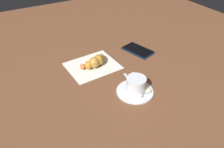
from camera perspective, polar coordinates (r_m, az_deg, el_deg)
name	(u,v)px	position (r m, az deg, el deg)	size (l,w,h in m)	color
ground_plane	(109,79)	(0.77, -0.82, -1.36)	(1.80, 1.80, 0.00)	brown
saucer	(135,91)	(0.71, 6.07, -4.42)	(0.12, 0.12, 0.01)	white
espresso_cup	(136,84)	(0.69, 6.33, -2.65)	(0.09, 0.06, 0.05)	white
teaspoon	(135,89)	(0.71, 6.17, -3.84)	(0.13, 0.04, 0.01)	silver
sugar_packet	(144,87)	(0.72, 8.49, -3.40)	(0.06, 0.02, 0.01)	beige
napkin	(92,66)	(0.83, -5.17, 2.22)	(0.16, 0.19, 0.00)	silver
croissant	(96,61)	(0.82, -4.32, 3.35)	(0.08, 0.12, 0.04)	#C07032
cell_phone	(138,50)	(0.93, 6.81, 6.29)	(0.15, 0.11, 0.01)	#182134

